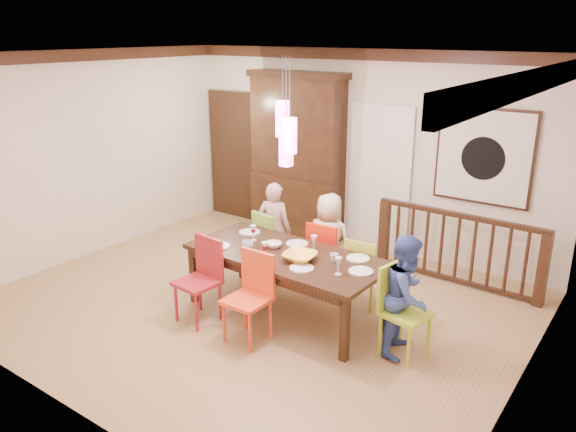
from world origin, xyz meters
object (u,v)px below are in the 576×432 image
Objects in this scene: chair_end_right at (407,306)px; balustrade at (457,247)px; dining_table at (286,260)px; person_end_right at (407,295)px; chair_far_left at (274,239)px; person_far_left at (274,229)px; person_far_mid at (328,242)px; china_hutch at (297,156)px.

chair_end_right is 0.43× the size of balustrade.
person_end_right is at bearing 3.55° from dining_table.
person_end_right is (2.19, -0.71, 0.10)m from chair_far_left.
person_far_left is (-0.78, 0.82, -0.04)m from dining_table.
person_far_mid reaches higher than chair_far_left.
china_hutch reaches higher than chair_end_right.
balustrade is at bearing -7.21° from china_hutch.
person_far_left is (-0.04, 0.07, 0.11)m from chair_far_left.
person_far_mid is (0.02, 0.88, -0.05)m from dining_table.
person_far_mid is at bearing -138.84° from balustrade.
chair_far_left is 1.84m from china_hutch.
person_far_mid is 1.65m from person_end_right.
chair_end_right is 0.11m from person_end_right.
person_far_mid is at bearing 172.58° from person_far_left.
china_hutch is 2.12m from person_far_mid.
dining_table is 2.34m from balustrade.
person_far_left is at bearing -5.05° from person_far_mid.
china_hutch reaches higher than dining_table.
chair_end_right is at bearing 139.46° from person_far_mid.
china_hutch reaches higher than balustrade.
balustrade is 1.78× the size of person_far_mid.
balustrade is at bearing -138.73° from chair_far_left.
chair_far_left is 2.31m from person_end_right.
china_hutch is 2.01× the size of person_far_left.
dining_table is at bearing -57.97° from china_hutch.
chair_end_right is at bearing -83.14° from balustrade.
chair_end_right is 0.37× the size of china_hutch.
person_end_right reaches higher than chair_far_left.
chair_end_right is (1.48, -0.02, -0.13)m from dining_table.
chair_end_right is 2.42m from person_far_left.
person_far_left is at bearing -47.29° from chair_far_left.
person_far_left is (-2.27, 0.84, 0.09)m from chair_end_right.
person_far_mid is 0.99× the size of person_end_right.
china_hutch reaches higher than chair_far_left.
person_far_mid is at bearing -44.06° from china_hutch.
balustrade reaches higher than chair_end_right.
balustrade is 2.37m from person_far_left.
china_hutch reaches higher than person_far_left.
person_end_right is at bearing -83.99° from balustrade.
china_hutch is at bearing 46.12° from person_end_right.
china_hutch is at bearing 63.01° from chair_end_right.
china_hutch is 2.04× the size of person_end_right.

